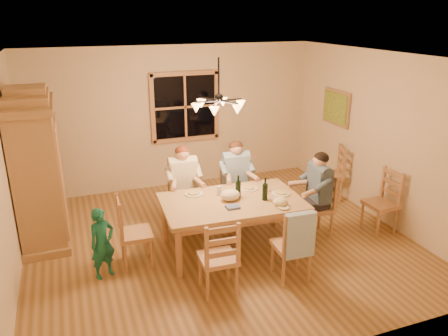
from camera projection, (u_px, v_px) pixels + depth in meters
name	position (u px, v px, depth m)	size (l,w,h in m)	color
floor	(219.00, 241.00, 6.58)	(5.50, 5.50, 0.00)	brown
ceiling	(219.00, 57.00, 5.67)	(5.50, 5.00, 0.02)	white
wall_back	(175.00, 118.00, 8.33)	(5.50, 0.02, 2.70)	beige
wall_left	(3.00, 181.00, 5.22)	(0.02, 5.00, 2.70)	beige
wall_right	(380.00, 137.00, 7.02)	(0.02, 5.00, 2.70)	beige
window	(185.00, 107.00, 8.30)	(1.30, 0.06, 1.30)	black
painting	(336.00, 108.00, 7.98)	(0.06, 0.78, 0.64)	olive
chandelier	(219.00, 105.00, 5.88)	(0.77, 0.68, 0.71)	black
armoire	(38.00, 173.00, 6.32)	(0.66, 1.40, 2.30)	olive
dining_table	(232.00, 207.00, 6.16)	(2.01, 1.28, 0.76)	#A7824A
chair_far_left	(184.00, 208.00, 6.97)	(0.46, 0.44, 0.99)	tan
chair_far_right	(236.00, 201.00, 7.22)	(0.46, 0.44, 0.99)	tan
chair_near_left	(218.00, 269.00, 5.31)	(0.46, 0.44, 0.99)	tan
chair_near_right	(291.00, 256.00, 5.59)	(0.46, 0.44, 0.99)	tan
chair_end_left	(137.00, 244.00, 5.89)	(0.44, 0.46, 0.99)	tan
chair_end_right	(316.00, 217.00, 6.67)	(0.44, 0.46, 0.99)	tan
adult_woman	(183.00, 176.00, 6.79)	(0.41, 0.44, 0.87)	beige
adult_plaid_man	(236.00, 171.00, 7.04)	(0.41, 0.44, 0.87)	teal
adult_slate_man	(318.00, 184.00, 6.49)	(0.44, 0.41, 0.87)	#455A6F
towel	(299.00, 235.00, 5.29)	(0.38, 0.10, 0.58)	#9CBDD4
wine_bottle_a	(238.00, 186.00, 6.17)	(0.08, 0.08, 0.33)	black
wine_bottle_b	(265.00, 189.00, 6.08)	(0.08, 0.08, 0.33)	black
plate_woman	(194.00, 194.00, 6.31)	(0.26, 0.26, 0.02)	white
plate_plaid	(249.00, 188.00, 6.51)	(0.26, 0.26, 0.02)	white
plate_slate	(281.00, 194.00, 6.33)	(0.26, 0.26, 0.02)	white
wine_glass_a	(219.00, 191.00, 6.27)	(0.06, 0.06, 0.14)	silver
wine_glass_b	(265.00, 187.00, 6.40)	(0.06, 0.06, 0.14)	silver
cap	(280.00, 202.00, 5.95)	(0.20, 0.20, 0.11)	beige
napkin	(233.00, 207.00, 5.88)	(0.18, 0.14, 0.03)	#516395
cloth_bundle	(230.00, 195.00, 6.10)	(0.28, 0.22, 0.15)	beige
child	(102.00, 243.00, 5.55)	(0.35, 0.23, 0.95)	#186D56
chair_spare_front	(379.00, 213.00, 6.79)	(0.44, 0.46, 0.99)	tan
chair_spare_back	(329.00, 182.00, 8.01)	(0.55, 0.56, 0.99)	tan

